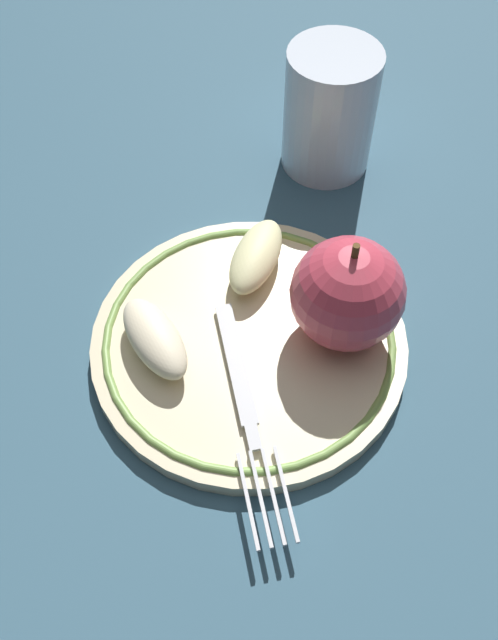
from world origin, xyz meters
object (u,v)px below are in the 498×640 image
at_px(apple_slice_back, 256,256).
at_px(fork, 246,407).
at_px(apple_red_whole, 348,294).
at_px(apple_slice_front, 155,338).
at_px(plate, 249,342).
at_px(drinking_glass, 330,111).

xyz_separation_m(apple_slice_back, fork, (0.09, -0.08, -0.01)).
height_order(apple_red_whole, apple_slice_front, apple_red_whole).
height_order(apple_slice_back, fork, apple_slice_back).
height_order(apple_slice_front, apple_slice_back, same).
bearing_deg(apple_slice_front, fork, 22.07).
height_order(apple_red_whole, fork, apple_red_whole).
height_order(plate, fork, fork).
distance_m(plate, apple_red_whole, 0.08).
distance_m(plate, apple_slice_front, 0.07).
distance_m(apple_slice_front, drinking_glass, 0.25).
distance_m(apple_slice_back, fork, 0.12).
bearing_deg(apple_red_whole, drinking_glass, 140.07).
xyz_separation_m(apple_red_whole, apple_slice_front, (-0.07, -0.11, -0.03)).
distance_m(plate, drinking_glass, 0.22).
bearing_deg(drinking_glass, fork, -54.75).
bearing_deg(fork, apple_slice_back, 164.97).
bearing_deg(apple_slice_back, fork, 16.56).
bearing_deg(apple_slice_back, apple_slice_front, -23.68).
height_order(plate, apple_slice_back, apple_slice_back).
distance_m(apple_red_whole, apple_slice_back, 0.09).
relative_size(plate, fork, 1.35).
bearing_deg(plate, fork, -41.64).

